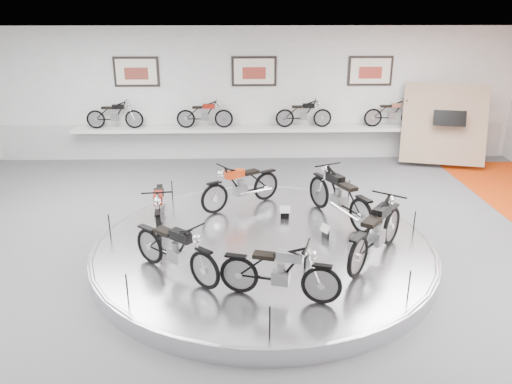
{
  "coord_description": "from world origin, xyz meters",
  "views": [
    {
      "loc": [
        -0.4,
        -8.25,
        4.48
      ],
      "look_at": [
        -0.13,
        0.6,
        1.2
      ],
      "focal_mm": 35.0,
      "sensor_mm": 36.0,
      "label": 1
    }
  ],
  "objects_px": {
    "display_platform": "(263,249)",
    "bike_b": "(241,185)",
    "bike_d": "(175,249)",
    "bike_e": "(280,271)",
    "bike_a": "(339,195)",
    "bike_f": "(377,231)",
    "shelf": "(254,129)",
    "bike_c": "(159,208)"
  },
  "relations": [
    {
      "from": "display_platform",
      "to": "bike_b",
      "type": "relative_size",
      "value": 3.7
    },
    {
      "from": "bike_d",
      "to": "bike_e",
      "type": "bearing_deg",
      "value": 16.56
    },
    {
      "from": "display_platform",
      "to": "bike_d",
      "type": "relative_size",
      "value": 3.85
    },
    {
      "from": "display_platform",
      "to": "bike_a",
      "type": "height_order",
      "value": "bike_a"
    },
    {
      "from": "display_platform",
      "to": "bike_b",
      "type": "xyz_separation_m",
      "value": [
        -0.42,
        1.83,
        0.66
      ]
    },
    {
      "from": "bike_f",
      "to": "display_platform",
      "type": "bearing_deg",
      "value": 105.83
    },
    {
      "from": "bike_a",
      "to": "bike_f",
      "type": "relative_size",
      "value": 1.0
    },
    {
      "from": "bike_a",
      "to": "bike_f",
      "type": "height_order",
      "value": "bike_f"
    },
    {
      "from": "bike_a",
      "to": "bike_b",
      "type": "xyz_separation_m",
      "value": [
        -2.03,
        0.8,
        -0.04
      ]
    },
    {
      "from": "display_platform",
      "to": "bike_b",
      "type": "distance_m",
      "value": 1.99
    },
    {
      "from": "bike_e",
      "to": "bike_f",
      "type": "bearing_deg",
      "value": 50.11
    },
    {
      "from": "shelf",
      "to": "bike_b",
      "type": "bearing_deg",
      "value": -95.24
    },
    {
      "from": "bike_a",
      "to": "bike_b",
      "type": "height_order",
      "value": "bike_a"
    },
    {
      "from": "bike_a",
      "to": "bike_e",
      "type": "bearing_deg",
      "value": 129.18
    },
    {
      "from": "bike_d",
      "to": "bike_e",
      "type": "height_order",
      "value": "bike_d"
    },
    {
      "from": "display_platform",
      "to": "shelf",
      "type": "distance_m",
      "value": 6.46
    },
    {
      "from": "bike_f",
      "to": "shelf",
      "type": "bearing_deg",
      "value": 52.05
    },
    {
      "from": "bike_a",
      "to": "bike_e",
      "type": "relative_size",
      "value": 1.17
    },
    {
      "from": "shelf",
      "to": "bike_f",
      "type": "height_order",
      "value": "bike_f"
    },
    {
      "from": "bike_d",
      "to": "bike_a",
      "type": "bearing_deg",
      "value": 76.58
    },
    {
      "from": "bike_b",
      "to": "bike_c",
      "type": "bearing_deg",
      "value": 4.52
    },
    {
      "from": "bike_e",
      "to": "bike_f",
      "type": "height_order",
      "value": "bike_f"
    },
    {
      "from": "display_platform",
      "to": "bike_f",
      "type": "distance_m",
      "value": 2.18
    },
    {
      "from": "bike_b",
      "to": "bike_e",
      "type": "height_order",
      "value": "bike_b"
    },
    {
      "from": "display_platform",
      "to": "bike_d",
      "type": "distance_m",
      "value": 2.02
    },
    {
      "from": "display_platform",
      "to": "shelf",
      "type": "relative_size",
      "value": 0.58
    },
    {
      "from": "bike_a",
      "to": "bike_f",
      "type": "distance_m",
      "value": 1.81
    },
    {
      "from": "bike_b",
      "to": "bike_c",
      "type": "distance_m",
      "value": 2.06
    },
    {
      "from": "shelf",
      "to": "bike_a",
      "type": "distance_m",
      "value": 5.61
    },
    {
      "from": "bike_a",
      "to": "bike_e",
      "type": "distance_m",
      "value": 3.32
    },
    {
      "from": "bike_e",
      "to": "bike_b",
      "type": "bearing_deg",
      "value": 114.56
    },
    {
      "from": "shelf",
      "to": "bike_f",
      "type": "xyz_separation_m",
      "value": [
        1.93,
        -7.15,
        -0.15
      ]
    },
    {
      "from": "display_platform",
      "to": "bike_f",
      "type": "xyz_separation_m",
      "value": [
        1.93,
        -0.75,
        0.7
      ]
    },
    {
      "from": "bike_b",
      "to": "bike_d",
      "type": "bearing_deg",
      "value": 36.39
    },
    {
      "from": "display_platform",
      "to": "bike_c",
      "type": "distance_m",
      "value": 2.2
    },
    {
      "from": "bike_b",
      "to": "bike_e",
      "type": "bearing_deg",
      "value": 64.55
    },
    {
      "from": "bike_c",
      "to": "bike_e",
      "type": "bearing_deg",
      "value": 33.85
    },
    {
      "from": "bike_e",
      "to": "bike_a",
      "type": "bearing_deg",
      "value": 79.89
    },
    {
      "from": "bike_e",
      "to": "bike_f",
      "type": "distance_m",
      "value": 2.15
    },
    {
      "from": "display_platform",
      "to": "shelf",
      "type": "height_order",
      "value": "shelf"
    },
    {
      "from": "bike_a",
      "to": "bike_f",
      "type": "bearing_deg",
      "value": 165.34
    },
    {
      "from": "display_platform",
      "to": "bike_f",
      "type": "height_order",
      "value": "bike_f"
    }
  ]
}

